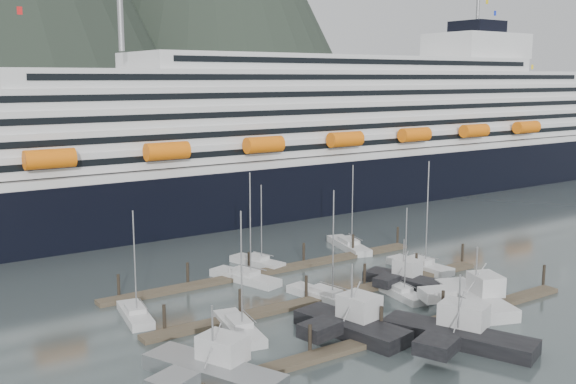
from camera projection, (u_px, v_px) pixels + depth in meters
name	position (u px, v px, depth m)	size (l,w,h in m)	color
ground	(380.00, 297.00, 80.39)	(1600.00, 1600.00, 0.00)	#465253
cruise_ship	(311.00, 145.00, 139.76)	(210.00, 30.40, 50.30)	black
dock_near	(410.00, 329.00, 69.51)	(48.18, 2.28, 3.20)	#4B4030
dock_mid	(332.00, 295.00, 80.08)	(48.18, 2.28, 3.20)	#4B4030
dock_far	(273.00, 270.00, 90.64)	(48.18, 2.28, 3.20)	#4B4030
sailboat_a	(135.00, 315.00, 73.14)	(3.77, 8.67, 12.54)	beige
sailboat_b	(239.00, 329.00, 69.11)	(4.55, 10.31, 13.41)	beige
sailboat_c	(400.00, 293.00, 80.60)	(3.51, 8.52, 11.31)	beige
sailboat_d	(326.00, 297.00, 79.09)	(4.34, 11.05, 13.73)	beige
sailboat_e	(245.00, 278.00, 86.58)	(5.47, 10.65, 14.70)	beige
sailboat_f	(257.00, 263.00, 93.84)	(4.58, 8.88, 11.90)	beige
sailboat_g	(349.00, 246.00, 103.03)	(5.42, 11.25, 13.53)	beige
sailboat_h	(420.00, 266.00, 91.83)	(3.59, 9.90, 15.49)	beige
trawler_a	(212.00, 370.00, 58.28)	(11.22, 13.85, 7.41)	#96999B
trawler_b	(350.00, 325.00, 68.57)	(10.01, 13.07, 8.19)	black
trawler_c	(457.00, 334.00, 66.18)	(12.26, 15.46, 7.74)	black
trawler_d	(474.00, 297.00, 77.32)	(10.70, 13.27, 7.61)	beige
trawler_e	(402.00, 279.00, 84.67)	(8.42, 10.60, 6.53)	black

